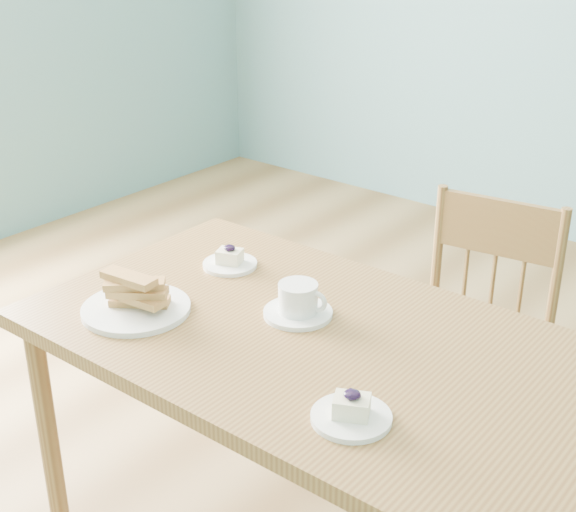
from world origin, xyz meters
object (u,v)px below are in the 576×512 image
(coffee_cup, at_px, (299,302))
(cheesecake_plate_near, at_px, (351,413))
(cheesecake_plate_far, at_px, (230,261))
(dining_table, at_px, (317,364))
(dining_chair, at_px, (473,346))
(biscotti_plate, at_px, (135,300))

(coffee_cup, bearing_deg, cheesecake_plate_near, -51.02)
(coffee_cup, bearing_deg, cheesecake_plate_far, 149.37)
(dining_table, bearing_deg, coffee_cup, 152.03)
(dining_chair, distance_m, coffee_cup, 0.67)
(dining_chair, distance_m, cheesecake_plate_near, 0.89)
(coffee_cup, relative_size, biscotti_plate, 0.63)
(dining_table, xyz_separation_m, dining_chair, (0.09, 0.62, -0.21))
(dining_table, xyz_separation_m, coffee_cup, (-0.09, 0.05, 0.10))
(dining_table, bearing_deg, biscotti_plate, -156.76)
(dining_chair, xyz_separation_m, coffee_cup, (-0.18, -0.57, 0.31))
(cheesecake_plate_near, distance_m, cheesecake_plate_far, 0.72)
(cheesecake_plate_far, bearing_deg, biscotti_plate, -90.07)
(cheesecake_plate_far, xyz_separation_m, biscotti_plate, (-0.00, -0.32, 0.02))
(coffee_cup, bearing_deg, dining_table, -40.39)
(dining_table, height_order, dining_chair, dining_chair)
(dining_table, xyz_separation_m, cheesecake_plate_near, (0.23, -0.21, 0.09))
(dining_chair, relative_size, cheesecake_plate_near, 5.53)
(coffee_cup, height_order, biscotti_plate, biscotti_plate)
(dining_chair, relative_size, cheesecake_plate_far, 5.91)
(cheesecake_plate_far, height_order, coffee_cup, coffee_cup)
(cheesecake_plate_far, bearing_deg, coffee_cup, -17.64)
(cheesecake_plate_far, bearing_deg, dining_chair, 44.62)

